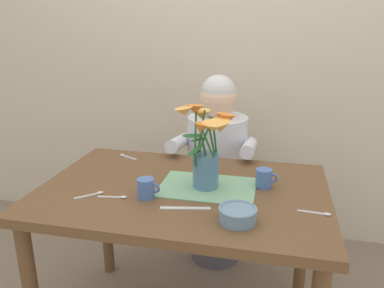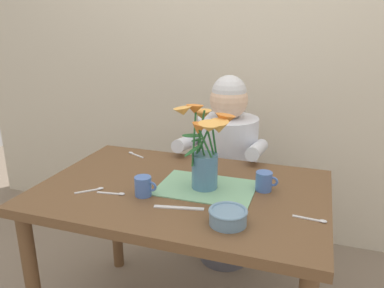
% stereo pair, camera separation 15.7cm
% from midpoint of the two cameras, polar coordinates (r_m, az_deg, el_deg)
% --- Properties ---
extents(wood_panel_backdrop, '(4.00, 0.10, 2.50)m').
position_cam_midpoint_polar(wood_panel_backdrop, '(2.48, 8.96, 14.16)').
color(wood_panel_backdrop, beige).
rests_on(wood_panel_backdrop, ground_plane).
extents(dining_table, '(1.20, 0.80, 0.74)m').
position_cam_midpoint_polar(dining_table, '(1.64, 1.28, -9.68)').
color(dining_table, brown).
rests_on(dining_table, ground_plane).
extents(seated_person, '(0.45, 0.47, 1.14)m').
position_cam_midpoint_polar(seated_person, '(2.21, 7.27, -4.61)').
color(seated_person, '#4C4C56').
rests_on(seated_person, ground_plane).
extents(striped_placemat, '(0.40, 0.28, 0.00)m').
position_cam_midpoint_polar(striped_placemat, '(1.60, 5.02, -6.66)').
color(striped_placemat, '#7AB289').
rests_on(striped_placemat, dining_table).
extents(flower_vase, '(0.25, 0.26, 0.35)m').
position_cam_midpoint_polar(flower_vase, '(1.53, 5.05, -0.55)').
color(flower_vase, teal).
rests_on(flower_vase, dining_table).
extents(ceramic_bowl, '(0.14, 0.14, 0.06)m').
position_cam_midpoint_polar(ceramic_bowl, '(1.33, 8.90, -10.79)').
color(ceramic_bowl, '#6689A8').
rests_on(ceramic_bowl, dining_table).
extents(dinner_knife, '(0.19, 0.06, 0.00)m').
position_cam_midpoint_polar(dinner_knife, '(1.43, 1.19, -9.68)').
color(dinner_knife, silver).
rests_on(dinner_knife, dining_table).
extents(coffee_cup, '(0.09, 0.07, 0.08)m').
position_cam_midpoint_polar(coffee_cup, '(1.52, -4.40, -6.44)').
color(coffee_cup, '#476BB7').
rests_on(coffee_cup, dining_table).
extents(tea_cup, '(0.09, 0.07, 0.08)m').
position_cam_midpoint_polar(tea_cup, '(1.60, 13.65, -5.55)').
color(tea_cup, '#476BB7').
rests_on(tea_cup, dining_table).
extents(spoon_0, '(0.10, 0.09, 0.01)m').
position_cam_midpoint_polar(spoon_0, '(1.61, -11.87, -6.83)').
color(spoon_0, silver).
rests_on(spoon_0, dining_table).
extents(spoon_1, '(0.12, 0.03, 0.01)m').
position_cam_midpoint_polar(spoon_1, '(1.44, 21.19, -10.70)').
color(spoon_1, silver).
rests_on(spoon_1, dining_table).
extents(spoon_2, '(0.11, 0.06, 0.01)m').
position_cam_midpoint_polar(spoon_2, '(2.00, -6.58, -1.54)').
color(spoon_2, silver).
rests_on(spoon_2, dining_table).
extents(spoon_3, '(0.12, 0.03, 0.01)m').
position_cam_midpoint_polar(spoon_3, '(1.56, -8.65, -7.47)').
color(spoon_3, silver).
rests_on(spoon_3, dining_table).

